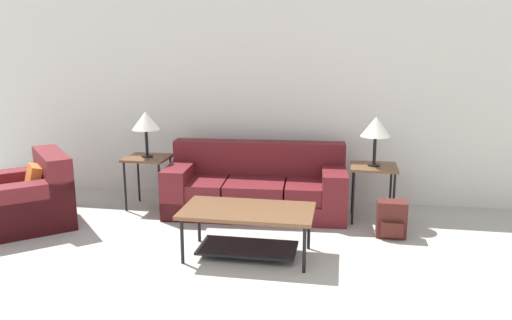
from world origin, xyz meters
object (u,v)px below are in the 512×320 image
object	(u,v)px
side_table_right	(373,172)
backpack	(391,219)
couch	(257,188)
table_lamp_left	(146,121)
table_lamp_right	(376,128)
side_table_left	(148,163)
armchair	(28,199)
coffee_table	(248,221)

from	to	relation	value
side_table_right	backpack	xyz separation A→B (m)	(0.18, -0.50, -0.38)
couch	backpack	world-z (taller)	couch
table_lamp_left	table_lamp_right	distance (m)	2.71
side_table_left	table_lamp_left	distance (m)	0.51
armchair	side_table_right	distance (m)	3.90
side_table_left	table_lamp_right	bearing A→B (deg)	-0.00
coffee_table	couch	bearing A→B (deg)	96.33
armchair	backpack	xyz separation A→B (m)	(3.98, 0.32, -0.10)
side_table_left	backpack	xyz separation A→B (m)	(2.89, -0.50, -0.38)
armchair	side_table_left	xyz separation A→B (m)	(1.09, 0.83, 0.28)
armchair	table_lamp_right	distance (m)	3.97
coffee_table	side_table_right	size ratio (longest dim) A/B	1.93
side_table_left	table_lamp_right	xyz separation A→B (m)	(2.71, -0.00, 0.51)
table_lamp_left	table_lamp_right	xyz separation A→B (m)	(2.71, 0.00, 0.00)
side_table_left	table_lamp_left	xyz separation A→B (m)	(0.00, -0.00, 0.51)
couch	coffee_table	xyz separation A→B (m)	(0.14, -1.31, 0.05)
side_table_left	table_lamp_left	world-z (taller)	table_lamp_left
side_table_right	backpack	bearing A→B (deg)	-70.49
coffee_table	table_lamp_left	size ratio (longest dim) A/B	2.23
coffee_table	side_table_right	distance (m)	1.76
side_table_left	table_lamp_left	size ratio (longest dim) A/B	1.15
couch	backpack	distance (m)	1.63
side_table_left	backpack	world-z (taller)	side_table_left
armchair	side_table_left	world-z (taller)	armchair
coffee_table	side_table_right	bearing A→B (deg)	46.10
armchair	coffee_table	size ratio (longest dim) A/B	1.09
table_lamp_left	coffee_table	bearing A→B (deg)	-40.10
backpack	couch	bearing A→B (deg)	160.30
side_table_right	table_lamp_right	size ratio (longest dim) A/B	1.15
coffee_table	side_table_left	distance (m)	1.97
side_table_left	side_table_right	distance (m)	2.71
coffee_table	table_lamp_left	bearing A→B (deg)	139.90
table_lamp_left	backpack	size ratio (longest dim) A/B	1.44
armchair	coffee_table	world-z (taller)	armchair
couch	table_lamp_right	size ratio (longest dim) A/B	3.88
side_table_right	table_lamp_left	world-z (taller)	table_lamp_left
couch	coffee_table	world-z (taller)	couch
couch	backpack	xyz separation A→B (m)	(1.54, -0.55, -0.11)
table_lamp_left	side_table_right	bearing A→B (deg)	0.00
couch	table_lamp_right	world-z (taller)	table_lamp_right
table_lamp_left	backpack	world-z (taller)	table_lamp_left
table_lamp_left	table_lamp_right	world-z (taller)	same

